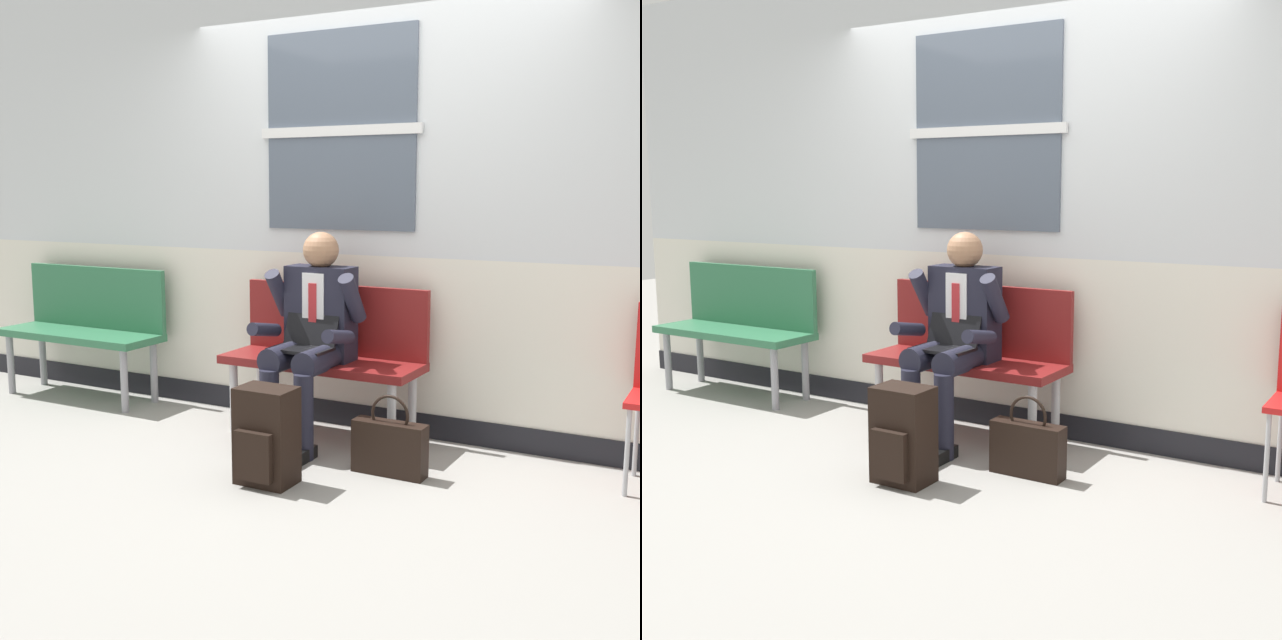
% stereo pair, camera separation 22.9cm
% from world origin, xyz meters
% --- Properties ---
extents(ground_plane, '(18.00, 18.00, 0.00)m').
position_xyz_m(ground_plane, '(0.00, 0.00, 0.00)').
color(ground_plane, gray).
extents(station_wall, '(6.69, 0.16, 2.87)m').
position_xyz_m(station_wall, '(-0.00, 0.58, 1.43)').
color(station_wall, silver).
rests_on(station_wall, ground).
extents(bench_with_person, '(1.21, 0.42, 0.90)m').
position_xyz_m(bench_with_person, '(-0.21, 0.31, 0.53)').
color(bench_with_person, maroon).
rests_on(bench_with_person, ground).
extents(bench_empty, '(1.24, 0.42, 0.92)m').
position_xyz_m(bench_empty, '(-2.15, 0.31, 0.54)').
color(bench_empty, '#2D6B47').
rests_on(bench_empty, ground).
extents(person_seated, '(0.57, 0.70, 1.23)m').
position_xyz_m(person_seated, '(-0.21, 0.11, 0.65)').
color(person_seated, '#1E1E2D').
rests_on(person_seated, ground).
extents(backpack, '(0.29, 0.25, 0.50)m').
position_xyz_m(backpack, '(-0.08, -0.57, 0.24)').
color(backpack, black).
rests_on(backpack, ground).
extents(handbag, '(0.39, 0.12, 0.43)m').
position_xyz_m(handbag, '(0.41, -0.16, 0.15)').
color(handbag, black).
rests_on(handbag, ground).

